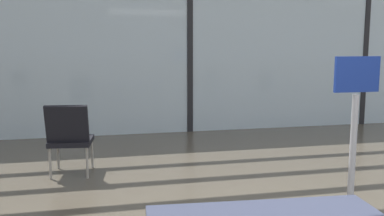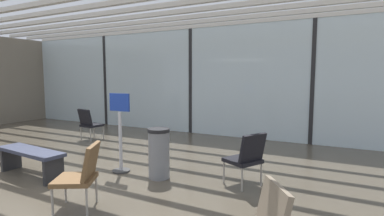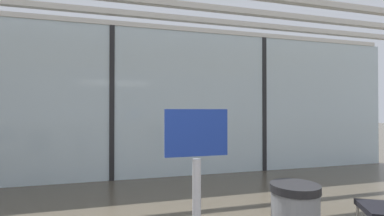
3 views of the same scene
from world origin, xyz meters
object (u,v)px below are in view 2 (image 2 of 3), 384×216
(parked_airplane, at_px, (235,72))
(lounge_chair_0, at_px, (89,122))
(waiting_bench, at_px, (30,156))
(lounge_chair_4, at_px, (82,173))
(lounge_chair_3, at_px, (247,156))
(info_sign, at_px, (120,135))
(trash_bin, at_px, (159,153))

(parked_airplane, bearing_deg, lounge_chair_0, -106.84)
(waiting_bench, bearing_deg, parked_airplane, 91.01)
(lounge_chair_4, relative_size, waiting_bench, 0.57)
(parked_airplane, relative_size, lounge_chair_0, 15.82)
(waiting_bench, bearing_deg, lounge_chair_0, 122.11)
(lounge_chair_3, bearing_deg, lounge_chair_0, -77.57)
(info_sign, bearing_deg, waiting_bench, -143.95)
(waiting_bench, xyz_separation_m, trash_bin, (2.06, 0.95, 0.07))
(lounge_chair_0, xyz_separation_m, waiting_bench, (1.36, -2.62, -0.13))
(parked_airplane, height_order, lounge_chair_0, parked_airplane)
(parked_airplane, height_order, lounge_chair_3, parked_airplane)
(parked_airplane, relative_size, trash_bin, 16.01)
(lounge_chair_3, xyz_separation_m, lounge_chair_4, (-1.66, -1.79, 0.00))
(lounge_chair_3, distance_m, info_sign, 2.29)
(lounge_chair_3, bearing_deg, waiting_bench, -42.19)
(parked_airplane, distance_m, info_sign, 8.25)
(parked_airplane, xyz_separation_m, trash_bin, (1.48, -8.07, -1.52))
(info_sign, bearing_deg, lounge_chair_4, -67.44)
(trash_bin, bearing_deg, waiting_bench, -155.12)
(waiting_bench, relative_size, trash_bin, 1.78)
(lounge_chair_4, xyz_separation_m, info_sign, (-0.60, 1.43, 0.18))
(parked_airplane, distance_m, lounge_chair_4, 9.75)
(lounge_chair_3, xyz_separation_m, trash_bin, (-1.45, -0.31, -0.06))
(lounge_chair_0, relative_size, trash_bin, 1.01)
(waiting_bench, bearing_deg, info_sign, 40.75)
(parked_airplane, xyz_separation_m, info_sign, (0.67, -8.12, -1.28))
(parked_airplane, relative_size, waiting_bench, 9.01)
(lounge_chair_3, height_order, lounge_chair_4, same)
(trash_bin, height_order, info_sign, info_sign)
(waiting_bench, bearing_deg, lounge_chair_4, -11.15)
(parked_airplane, relative_size, info_sign, 9.56)
(lounge_chair_4, xyz_separation_m, waiting_bench, (-1.84, 0.52, -0.13))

